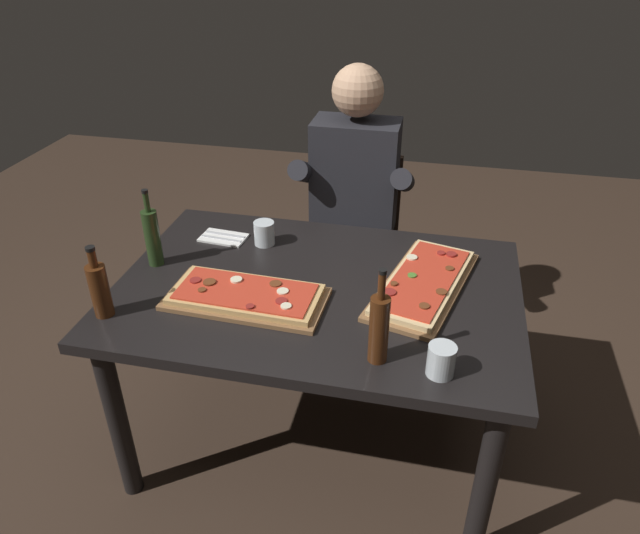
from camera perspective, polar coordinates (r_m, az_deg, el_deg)
name	(u,v)px	position (r m, az deg, el deg)	size (l,w,h in m)	color
ground_plane	(317,435)	(2.53, -0.25, -16.04)	(6.40, 6.40, 0.00)	#38281E
dining_table	(317,309)	(2.10, -0.30, -4.07)	(1.40, 0.96, 0.74)	black
pizza_rectangular_front	(246,296)	(1.98, -7.22, -2.82)	(0.54, 0.28, 0.05)	brown
pizza_rectangular_left	(424,283)	(2.06, 10.03, -1.53)	(0.38, 0.61, 0.05)	brown
wine_bottle_dark	(152,236)	(2.21, -16.00, 2.89)	(0.06, 0.06, 0.30)	#233819
oil_bottle_amber	(99,289)	(1.99, -20.66, -1.98)	(0.06, 0.06, 0.25)	#47230F
vinegar_bottle_green	(379,327)	(1.67, 5.76, -5.85)	(0.06, 0.06, 0.31)	#47230F
tumbler_near_camera	(264,233)	(2.30, -5.44, 3.30)	(0.08, 0.08, 0.09)	silver
tumbler_far_side	(441,362)	(1.70, 11.68, -9.02)	(0.08, 0.08, 0.10)	silver
napkin_cutlery_set	(223,238)	(2.38, -9.38, 2.85)	(0.19, 0.12, 0.01)	white
diner_chair	(355,236)	(2.90, 3.46, 2.98)	(0.44, 0.44, 0.87)	black
seated_diner	(353,199)	(2.68, 3.21, 6.61)	(0.53, 0.41, 1.33)	#23232D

